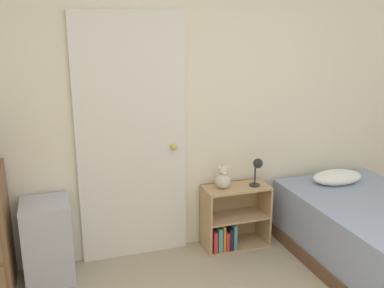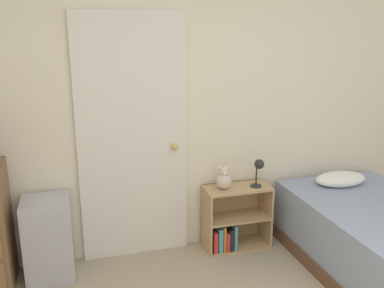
{
  "view_description": "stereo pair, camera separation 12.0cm",
  "coord_description": "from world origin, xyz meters",
  "px_view_note": "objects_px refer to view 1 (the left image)",
  "views": [
    {
      "loc": [
        -1.03,
        -1.13,
        1.93
      ],
      "look_at": [
        0.0,
        1.99,
        1.02
      ],
      "focal_mm": 40.0,
      "sensor_mm": 36.0,
      "label": 1
    },
    {
      "loc": [
        -0.91,
        -1.17,
        1.93
      ],
      "look_at": [
        0.0,
        1.99,
        1.02
      ],
      "focal_mm": 40.0,
      "sensor_mm": 36.0,
      "label": 2
    }
  ],
  "objects_px": {
    "storage_bin": "(48,241)",
    "teddy_bear": "(223,179)",
    "bookshelf": "(230,222)",
    "desk_lamp": "(257,167)"
  },
  "relations": [
    {
      "from": "desk_lamp",
      "to": "bookshelf",
      "type": "bearing_deg",
      "value": 168.41
    },
    {
      "from": "teddy_bear",
      "to": "desk_lamp",
      "type": "distance_m",
      "value": 0.32
    },
    {
      "from": "storage_bin",
      "to": "bookshelf",
      "type": "relative_size",
      "value": 1.12
    },
    {
      "from": "bookshelf",
      "to": "desk_lamp",
      "type": "bearing_deg",
      "value": -11.59
    },
    {
      "from": "storage_bin",
      "to": "teddy_bear",
      "type": "bearing_deg",
      "value": 1.37
    },
    {
      "from": "teddy_bear",
      "to": "desk_lamp",
      "type": "xyz_separation_m",
      "value": [
        0.3,
        -0.04,
        0.09
      ]
    },
    {
      "from": "storage_bin",
      "to": "desk_lamp",
      "type": "bearing_deg",
      "value": -0.11
    },
    {
      "from": "teddy_bear",
      "to": "desk_lamp",
      "type": "relative_size",
      "value": 0.82
    },
    {
      "from": "desk_lamp",
      "to": "teddy_bear",
      "type": "bearing_deg",
      "value": 172.81
    },
    {
      "from": "bookshelf",
      "to": "teddy_bear",
      "type": "distance_m",
      "value": 0.43
    }
  ]
}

